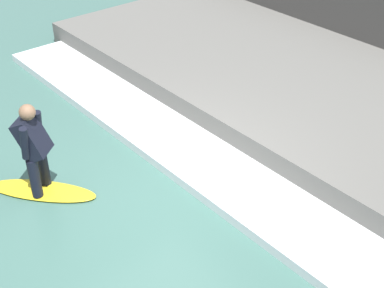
% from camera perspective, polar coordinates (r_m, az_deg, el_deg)
% --- Properties ---
extents(ground_plane, '(28.00, 28.00, 0.00)m').
position_cam_1_polar(ground_plane, '(7.63, -3.35, -5.95)').
color(ground_plane, '#426B60').
extents(concrete_ledge, '(4.40, 12.04, 0.48)m').
position_cam_1_polar(concrete_ledge, '(9.80, 14.38, 4.44)').
color(concrete_ledge, '#66635E').
rests_on(concrete_ledge, ground_plane).
extents(wave_foam_crest, '(1.16, 11.44, 0.15)m').
position_cam_1_polar(wave_foam_crest, '(8.08, 2.17, -2.67)').
color(wave_foam_crest, white).
rests_on(wave_foam_crest, ground_plane).
extents(surfboard_riding, '(1.37, 1.53, 0.06)m').
position_cam_1_polar(surfboard_riding, '(8.02, -15.64, -4.80)').
color(surfboard_riding, yellow).
rests_on(surfboard_riding, ground_plane).
extents(surfer_riding, '(0.55, 0.56, 1.39)m').
position_cam_1_polar(surfer_riding, '(7.57, -16.54, -0.06)').
color(surfer_riding, black).
rests_on(surfer_riding, surfboard_riding).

